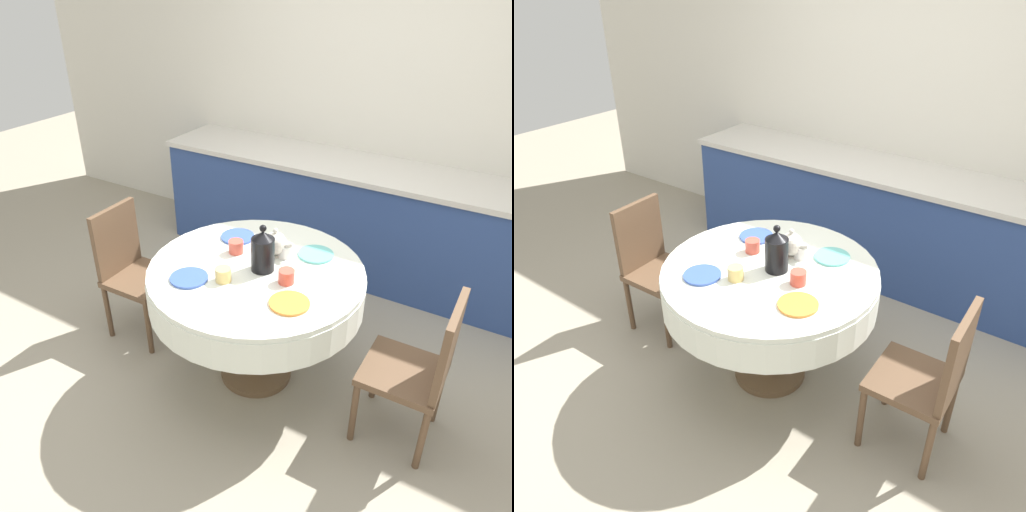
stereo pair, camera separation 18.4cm
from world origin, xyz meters
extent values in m
plane|color=#9E937F|center=(0.00, 0.00, 0.00)|extent=(12.00, 12.00, 0.00)
cube|color=silver|center=(0.00, 1.83, 1.30)|extent=(7.00, 0.05, 2.60)
cube|color=#2D4784|center=(0.00, 1.49, 0.43)|extent=(3.20, 0.60, 0.87)
cube|color=beige|center=(0.00, 1.49, 0.89)|extent=(3.24, 0.64, 0.04)
cylinder|color=brown|center=(0.00, 0.00, 0.02)|extent=(0.44, 0.44, 0.04)
cylinder|color=brown|center=(0.00, 0.00, 0.30)|extent=(0.11, 0.11, 0.52)
cylinder|color=silver|center=(0.00, 0.00, 0.65)|extent=(1.22, 1.22, 0.18)
cylinder|color=silver|center=(0.00, 0.00, 0.76)|extent=(1.21, 1.21, 0.03)
cube|color=brown|center=(0.87, 0.02, 0.42)|extent=(0.41, 0.41, 0.04)
cube|color=brown|center=(1.05, 0.02, 0.67)|extent=(0.04, 0.38, 0.46)
cylinder|color=brown|center=(0.70, -0.16, 0.20)|extent=(0.04, 0.04, 0.40)
cylinder|color=brown|center=(0.69, 0.19, 0.20)|extent=(0.04, 0.04, 0.40)
cylinder|color=brown|center=(1.05, -0.16, 0.20)|extent=(0.04, 0.04, 0.40)
cylinder|color=brown|center=(1.05, 0.19, 0.20)|extent=(0.04, 0.04, 0.40)
cube|color=brown|center=(-0.87, -0.02, 0.42)|extent=(0.41, 0.41, 0.04)
cube|color=brown|center=(-1.05, -0.03, 0.67)|extent=(0.05, 0.38, 0.46)
cylinder|color=brown|center=(-0.70, 0.16, 0.20)|extent=(0.04, 0.04, 0.40)
cylinder|color=brown|center=(-0.69, -0.19, 0.20)|extent=(0.04, 0.04, 0.40)
cylinder|color=brown|center=(-1.05, 0.15, 0.20)|extent=(0.04, 0.04, 0.40)
cylinder|color=brown|center=(-1.04, -0.20, 0.20)|extent=(0.04, 0.04, 0.40)
cylinder|color=#3856AD|center=(-0.25, -0.28, 0.78)|extent=(0.21, 0.21, 0.01)
cylinder|color=#DBB766|center=(-0.09, -0.19, 0.81)|extent=(0.09, 0.09, 0.08)
cylinder|color=orange|center=(0.31, -0.20, 0.78)|extent=(0.21, 0.21, 0.01)
cylinder|color=#CC4C3D|center=(0.21, -0.04, 0.81)|extent=(0.09, 0.09, 0.08)
cylinder|color=#3856AD|center=(-0.28, 0.25, 0.78)|extent=(0.21, 0.21, 0.01)
cylinder|color=#CC4C3D|center=(-0.19, 0.09, 0.81)|extent=(0.09, 0.09, 0.08)
cylinder|color=#60BCB7|center=(0.22, 0.30, 0.78)|extent=(0.21, 0.21, 0.01)
cylinder|color=white|center=(0.07, 0.20, 0.81)|extent=(0.09, 0.09, 0.08)
cylinder|color=black|center=(0.04, 0.01, 0.87)|extent=(0.13, 0.13, 0.19)
cone|color=black|center=(0.04, 0.01, 0.99)|extent=(0.12, 0.12, 0.04)
sphere|color=black|center=(0.04, 0.01, 1.03)|extent=(0.04, 0.04, 0.04)
cylinder|color=silver|center=(0.02, 0.18, 0.78)|extent=(0.07, 0.07, 0.01)
sphere|color=silver|center=(0.02, 0.18, 0.85)|extent=(0.13, 0.13, 0.13)
cylinder|color=silver|center=(0.10, 0.18, 0.86)|extent=(0.08, 0.02, 0.05)
sphere|color=silver|center=(0.02, 0.18, 0.93)|extent=(0.03, 0.03, 0.03)
camera|label=1|loc=(1.21, -2.00, 2.24)|focal=35.00mm
camera|label=2|loc=(1.36, -1.89, 2.24)|focal=35.00mm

